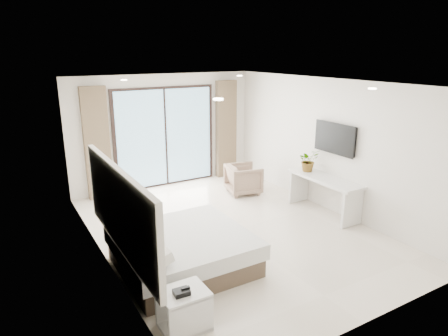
{
  "coord_description": "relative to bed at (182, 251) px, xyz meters",
  "views": [
    {
      "loc": [
        -3.58,
        -5.8,
        3.22
      ],
      "look_at": [
        0.07,
        0.4,
        1.09
      ],
      "focal_mm": 32.0,
      "sensor_mm": 36.0,
      "label": 1
    }
  ],
  "objects": [
    {
      "name": "nightstand",
      "position": [
        -0.58,
        -1.3,
        -0.03
      ],
      "size": [
        0.56,
        0.46,
        0.51
      ],
      "rotation": [
        0.0,
        0.0,
        -0.0
      ],
      "color": "silver",
      "rests_on": "ground"
    },
    {
      "name": "plant",
      "position": [
        3.39,
        1.01,
        0.67
      ],
      "size": [
        0.48,
        0.52,
        0.36
      ],
      "primitive_type": "imported",
      "rotation": [
        0.0,
        0.0,
        -0.14
      ],
      "color": "#33662D",
      "rests_on": "console_desk"
    },
    {
      "name": "console_desk",
      "position": [
        3.39,
        0.5,
        0.28
      ],
      "size": [
        0.53,
        1.68,
        0.77
      ],
      "color": "silver",
      "rests_on": "ground"
    },
    {
      "name": "ground",
      "position": [
        1.35,
        0.76,
        -0.28
      ],
      "size": [
        6.2,
        6.2,
        0.0
      ],
      "primitive_type": "plane",
      "color": "beige",
      "rests_on": "ground"
    },
    {
      "name": "phone",
      "position": [
        -0.62,
        -1.35,
        0.26
      ],
      "size": [
        0.19,
        0.15,
        0.06
      ],
      "primitive_type": "cube",
      "rotation": [
        0.0,
        0.0,
        -0.06
      ],
      "color": "black",
      "rests_on": "nightstand"
    },
    {
      "name": "bed",
      "position": [
        0.0,
        0.0,
        0.0
      ],
      "size": [
        1.92,
        1.83,
        0.67
      ],
      "color": "brown",
      "rests_on": "ground"
    },
    {
      "name": "room_shell",
      "position": [
        1.15,
        1.42,
        1.3
      ],
      "size": [
        4.62,
        6.22,
        2.72
      ],
      "color": "silver",
      "rests_on": "ground"
    },
    {
      "name": "armchair",
      "position": [
        2.65,
        2.34,
        0.09
      ],
      "size": [
        0.81,
        0.85,
        0.74
      ],
      "primitive_type": "imported",
      "rotation": [
        0.0,
        0.0,
        1.36
      ],
      "color": "#90705E",
      "rests_on": "ground"
    }
  ]
}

